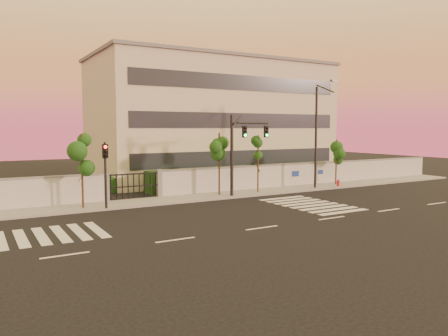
% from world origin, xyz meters
% --- Properties ---
extents(ground, '(120.00, 120.00, 0.00)m').
position_xyz_m(ground, '(0.00, 0.00, 0.00)').
color(ground, black).
rests_on(ground, ground).
extents(sidewalk, '(60.00, 3.00, 0.15)m').
position_xyz_m(sidewalk, '(0.00, 10.50, 0.07)').
color(sidewalk, gray).
rests_on(sidewalk, ground).
extents(perimeter_wall, '(60.00, 0.36, 2.20)m').
position_xyz_m(perimeter_wall, '(0.10, 12.00, 1.07)').
color(perimeter_wall, '#AAACB1').
rests_on(perimeter_wall, ground).
extents(hedge_row, '(41.00, 4.25, 1.80)m').
position_xyz_m(hedge_row, '(1.17, 14.74, 0.82)').
color(hedge_row, '#103710').
rests_on(hedge_row, ground).
extents(institutional_building, '(24.40, 12.40, 12.25)m').
position_xyz_m(institutional_building, '(9.00, 21.99, 6.16)').
color(institutional_building, beige).
rests_on(institutional_building, ground).
extents(road_markings, '(57.00, 7.62, 0.02)m').
position_xyz_m(road_markings, '(-1.58, 3.76, 0.01)').
color(road_markings, silver).
rests_on(road_markings, ground).
extents(street_tree_c, '(1.58, 1.26, 4.90)m').
position_xyz_m(street_tree_c, '(-7.03, 10.08, 3.61)').
color(street_tree_c, '#382314').
rests_on(street_tree_c, ground).
extents(street_tree_d, '(1.52, 1.21, 4.91)m').
position_xyz_m(street_tree_d, '(3.29, 10.39, 3.62)').
color(street_tree_d, '#382314').
rests_on(street_tree_d, ground).
extents(street_tree_e, '(1.49, 1.18, 4.71)m').
position_xyz_m(street_tree_e, '(6.79, 10.21, 3.47)').
color(street_tree_e, '#382314').
rests_on(street_tree_e, ground).
extents(street_tree_f, '(1.60, 1.27, 4.26)m').
position_xyz_m(street_tree_f, '(15.73, 10.58, 3.14)').
color(street_tree_f, '#382314').
rests_on(street_tree_f, ground).
extents(traffic_signal_main, '(3.90, 1.40, 6.29)m').
position_xyz_m(traffic_signal_main, '(4.69, 9.52, 3.97)').
color(traffic_signal_main, black).
rests_on(traffic_signal_main, ground).
extents(traffic_signal_secondary, '(0.34, 0.34, 4.41)m').
position_xyz_m(traffic_signal_secondary, '(-5.81, 9.08, 2.80)').
color(traffic_signal_secondary, black).
rests_on(traffic_signal_secondary, ground).
extents(streetlight_east, '(0.55, 2.21, 9.20)m').
position_xyz_m(streetlight_east, '(12.46, 9.56, 4.97)').
color(streetlight_east, black).
rests_on(streetlight_east, ground).
extents(fire_hydrant, '(0.28, 0.28, 0.75)m').
position_xyz_m(fire_hydrant, '(14.94, 9.49, 0.37)').
color(fire_hydrant, red).
rests_on(fire_hydrant, ground).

